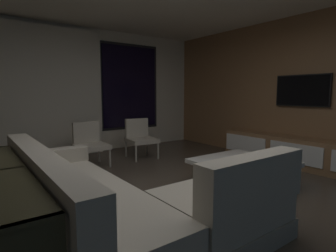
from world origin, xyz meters
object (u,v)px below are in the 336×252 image
media_console (304,154)px  sectional_couch (118,205)px  mounted_tv (302,91)px  book_stack_on_coffee_table (253,159)px  coffee_table (243,173)px  accent_chair_near_window (140,136)px  accent_chair_by_curtain (89,142)px

media_console → sectional_couch: bearing=-177.9°
mounted_tv → book_stack_on_coffee_table: bearing=-172.0°
coffee_table → book_stack_on_coffee_table: (0.11, -0.09, 0.20)m
sectional_couch → media_console: sectional_couch is taller
sectional_couch → media_console: 3.62m
sectional_couch → accent_chair_near_window: bearing=55.6°
mounted_tv → coffee_table: bearing=-175.5°
sectional_couch → accent_chair_by_curtain: sectional_couch is taller
book_stack_on_coffee_table → coffee_table: bearing=139.9°
coffee_table → media_console: media_console is taller
book_stack_on_coffee_table → accent_chair_near_window: size_ratio=0.38×
sectional_couch → mounted_tv: (3.80, 0.33, 1.06)m
accent_chair_near_window → media_console: size_ratio=0.25×
accent_chair_by_curtain → media_console: size_ratio=0.25×
accent_chair_near_window → accent_chair_by_curtain: size_ratio=1.00×
sectional_couch → coffee_table: bearing=5.4°
sectional_couch → mounted_tv: mounted_tv is taller
sectional_couch → book_stack_on_coffee_table: bearing=2.6°
coffee_table → accent_chair_by_curtain: 2.72m
coffee_table → book_stack_on_coffee_table: 0.25m
accent_chair_near_window → media_console: bearing=-52.5°
mounted_tv → accent_chair_near_window: bearing=132.5°
book_stack_on_coffee_table → media_console: size_ratio=0.10×
coffee_table → accent_chair_near_window: bearing=96.6°
coffee_table → accent_chair_by_curtain: (-1.34, 2.35, 0.25)m
sectional_couch → book_stack_on_coffee_table: (2.14, 0.10, 0.10)m
media_console → accent_chair_by_curtain: bearing=140.5°
accent_chair_near_window → mounted_tv: bearing=-47.5°
media_console → accent_chair_near_window: bearing=127.5°
mounted_tv → sectional_couch: bearing=-175.0°
book_stack_on_coffee_table → accent_chair_near_window: accent_chair_near_window is taller
accent_chair_near_window → accent_chair_by_curtain: same height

